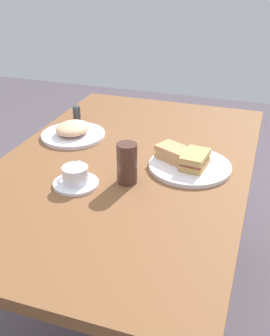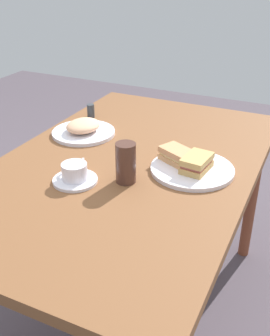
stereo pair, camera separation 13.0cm
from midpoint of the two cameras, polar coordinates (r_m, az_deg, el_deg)
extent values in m
plane|color=#524750|center=(1.85, -3.28, -19.67)|extent=(6.00, 6.00, 0.00)
cube|color=brown|center=(1.41, -4.05, 0.13)|extent=(1.33, 0.84, 0.03)
cylinder|color=brown|center=(2.20, -6.36, 0.10)|extent=(0.05, 0.05, 0.69)
cylinder|color=brown|center=(2.03, 12.24, -2.93)|extent=(0.05, 0.05, 0.69)
cylinder|color=white|center=(1.36, 4.97, 0.18)|extent=(0.27, 0.27, 0.01)
cube|color=tan|center=(1.34, 5.58, 0.49)|extent=(0.12, 0.09, 0.02)
cube|color=#A9544A|center=(1.33, 5.61, 1.06)|extent=(0.11, 0.08, 0.01)
cube|color=tan|center=(1.33, 5.64, 1.63)|extent=(0.12, 0.09, 0.02)
cube|color=tan|center=(1.38, 3.09, 1.33)|extent=(0.13, 0.15, 0.02)
cube|color=#E2C07C|center=(1.37, 3.11, 1.86)|extent=(0.12, 0.14, 0.01)
cube|color=tan|center=(1.36, 3.12, 2.39)|extent=(0.13, 0.15, 0.02)
cylinder|color=white|center=(1.29, -11.12, -2.23)|extent=(0.14, 0.14, 0.01)
cylinder|color=white|center=(1.27, -11.25, -1.01)|extent=(0.08, 0.08, 0.05)
cylinder|color=#9D7254|center=(1.26, -11.34, -0.12)|extent=(0.07, 0.07, 0.01)
torus|color=white|center=(1.31, -12.17, -0.24)|extent=(0.03, 0.04, 0.04)
cube|color=silver|center=(1.37, -10.58, 0.19)|extent=(0.07, 0.03, 0.00)
ellipsoid|color=silver|center=(1.33, -10.84, -0.71)|extent=(0.03, 0.03, 0.01)
cylinder|color=white|center=(1.62, -10.89, 4.48)|extent=(0.25, 0.25, 0.01)
ellipsoid|color=#E8AD85|center=(1.61, -10.98, 5.43)|extent=(0.15, 0.12, 0.04)
cylinder|color=#33383D|center=(1.78, -10.23, 7.51)|extent=(0.03, 0.03, 0.06)
cylinder|color=#4C2F25|center=(1.25, -4.10, 0.58)|extent=(0.06, 0.06, 0.13)
camera|label=1|loc=(0.06, -92.86, -1.53)|focal=43.70mm
camera|label=2|loc=(0.06, 87.14, 1.53)|focal=43.70mm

